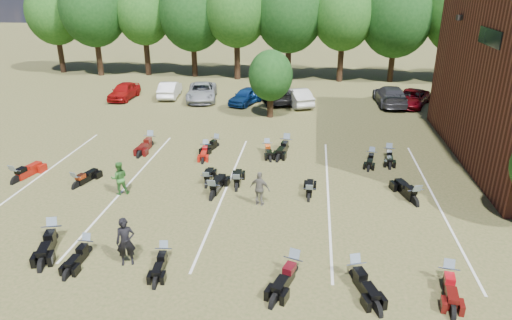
% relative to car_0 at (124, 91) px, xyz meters
% --- Properties ---
extents(ground, '(160.00, 160.00, 0.00)m').
position_rel_car_0_xyz_m(ground, '(14.79, -19.25, -0.69)').
color(ground, brown).
rests_on(ground, ground).
extents(car_0, '(1.77, 4.11, 1.38)m').
position_rel_car_0_xyz_m(car_0, '(0.00, 0.00, 0.00)').
color(car_0, maroon).
rests_on(car_0, ground).
extents(car_1, '(1.87, 4.26, 1.36)m').
position_rel_car_0_xyz_m(car_1, '(3.65, 1.12, -0.01)').
color(car_1, silver).
rests_on(car_1, ground).
extents(car_2, '(3.13, 5.38, 1.41)m').
position_rel_car_0_xyz_m(car_2, '(6.61, 0.46, 0.01)').
color(car_2, gray).
rests_on(car_2, ground).
extents(car_3, '(3.79, 5.66, 1.52)m').
position_rel_car_0_xyz_m(car_3, '(12.65, 0.80, 0.07)').
color(car_3, black).
rests_on(car_3, ground).
extents(car_4, '(2.87, 4.14, 1.31)m').
position_rel_car_0_xyz_m(car_4, '(10.49, -0.30, -0.04)').
color(car_4, navy).
rests_on(car_4, ground).
extents(car_5, '(2.99, 4.50, 1.40)m').
position_rel_car_0_xyz_m(car_5, '(14.61, -0.14, 0.01)').
color(car_5, '#AFAFAA').
rests_on(car_5, ground).
extents(car_6, '(3.80, 5.09, 1.29)m').
position_rel_car_0_xyz_m(car_6, '(23.79, 0.73, -0.05)').
color(car_6, '#54040B').
rests_on(car_6, ground).
extents(car_7, '(2.41, 5.38, 1.53)m').
position_rel_car_0_xyz_m(car_7, '(22.11, 0.91, 0.07)').
color(car_7, '#38383D').
rests_on(car_7, ground).
extents(person_black, '(0.79, 0.64, 1.86)m').
position_rel_car_0_xyz_m(person_black, '(9.39, -22.90, 0.24)').
color(person_black, black).
rests_on(person_black, ground).
extents(person_green, '(0.98, 0.88, 1.65)m').
position_rel_car_0_xyz_m(person_green, '(6.85, -17.41, 0.13)').
color(person_green, '#2E6A27').
rests_on(person_green, ground).
extents(person_grey, '(1.03, 0.65, 1.64)m').
position_rel_car_0_xyz_m(person_grey, '(13.64, -17.74, 0.13)').
color(person_grey, '#625D54').
rests_on(person_grey, ground).
extents(motorcycle_0, '(1.45, 2.62, 1.39)m').
position_rel_car_0_xyz_m(motorcycle_0, '(5.89, -21.82, -0.69)').
color(motorcycle_0, black).
rests_on(motorcycle_0, ground).
extents(motorcycle_2, '(0.68, 2.05, 1.14)m').
position_rel_car_0_xyz_m(motorcycle_2, '(7.60, -22.46, -0.69)').
color(motorcycle_2, black).
rests_on(motorcycle_2, ground).
extents(motorcycle_3, '(0.82, 2.04, 1.11)m').
position_rel_car_0_xyz_m(motorcycle_3, '(10.65, -22.57, -0.69)').
color(motorcycle_3, black).
rests_on(motorcycle_3, ground).
extents(motorcycle_4, '(1.49, 2.47, 1.31)m').
position_rel_car_0_xyz_m(motorcycle_4, '(17.56, -22.82, -0.69)').
color(motorcycle_4, black).
rests_on(motorcycle_4, ground).
extents(motorcycle_5, '(1.46, 2.50, 1.33)m').
position_rel_car_0_xyz_m(motorcycle_5, '(15.41, -22.81, -0.69)').
color(motorcycle_5, black).
rests_on(motorcycle_5, ground).
extents(motorcycle_6, '(1.02, 2.34, 1.26)m').
position_rel_car_0_xyz_m(motorcycle_6, '(20.66, -22.69, -0.69)').
color(motorcycle_6, '#460B0A').
rests_on(motorcycle_6, ground).
extents(motorcycle_7, '(1.27, 2.57, 1.37)m').
position_rel_car_0_xyz_m(motorcycle_7, '(1.04, -16.83, -0.69)').
color(motorcycle_7, maroon).
rests_on(motorcycle_7, ground).
extents(motorcycle_8, '(1.24, 2.26, 1.20)m').
position_rel_car_0_xyz_m(motorcycle_8, '(4.38, -17.02, -0.69)').
color(motorcycle_8, black).
rests_on(motorcycle_8, ground).
extents(motorcycle_9, '(1.02, 2.54, 1.38)m').
position_rel_car_0_xyz_m(motorcycle_9, '(11.34, -17.32, -0.69)').
color(motorcycle_9, black).
rests_on(motorcycle_9, ground).
extents(motorcycle_10, '(0.74, 2.06, 1.13)m').
position_rel_car_0_xyz_m(motorcycle_10, '(10.77, -16.07, -0.69)').
color(motorcycle_10, black).
rests_on(motorcycle_10, ground).
extents(motorcycle_11, '(0.85, 2.20, 1.20)m').
position_rel_car_0_xyz_m(motorcycle_11, '(12.32, -16.25, -0.69)').
color(motorcycle_11, black).
rests_on(motorcycle_11, ground).
extents(motorcycle_12, '(0.72, 2.06, 1.14)m').
position_rel_car_0_xyz_m(motorcycle_12, '(15.87, -16.92, -0.69)').
color(motorcycle_12, black).
rests_on(motorcycle_12, ground).
extents(motorcycle_13, '(1.53, 2.64, 1.40)m').
position_rel_car_0_xyz_m(motorcycle_13, '(20.72, -16.76, -0.69)').
color(motorcycle_13, black).
rests_on(motorcycle_13, ground).
extents(motorcycle_14, '(0.85, 2.47, 1.37)m').
position_rel_car_0_xyz_m(motorcycle_14, '(6.06, -10.88, -0.69)').
color(motorcycle_14, '#430909').
rests_on(motorcycle_14, ground).
extents(motorcycle_15, '(0.87, 2.10, 1.14)m').
position_rel_car_0_xyz_m(motorcycle_15, '(9.70, -11.61, -0.69)').
color(motorcycle_15, '#99130B').
rests_on(motorcycle_15, ground).
extents(motorcycle_16, '(1.26, 2.15, 1.14)m').
position_rel_car_0_xyz_m(motorcycle_16, '(10.10, -10.52, -0.69)').
color(motorcycle_16, black).
rests_on(motorcycle_16, ground).
extents(motorcycle_17, '(1.07, 2.10, 1.12)m').
position_rel_car_0_xyz_m(motorcycle_17, '(13.29, -10.92, -0.69)').
color(motorcycle_17, black).
rests_on(motorcycle_17, ground).
extents(motorcycle_18, '(1.24, 2.59, 1.39)m').
position_rel_car_0_xyz_m(motorcycle_18, '(14.40, -10.47, -0.69)').
color(motorcycle_18, black).
rests_on(motorcycle_18, ground).
extents(motorcycle_19, '(0.87, 2.19, 1.19)m').
position_rel_car_0_xyz_m(motorcycle_19, '(20.35, -11.05, -0.69)').
color(motorcycle_19, black).
rests_on(motorcycle_19, ground).
extents(motorcycle_20, '(1.02, 2.08, 1.11)m').
position_rel_car_0_xyz_m(motorcycle_20, '(19.31, -11.63, -0.69)').
color(motorcycle_20, black).
rests_on(motorcycle_20, ground).
extents(tree_line, '(56.00, 6.00, 9.79)m').
position_rel_car_0_xyz_m(tree_line, '(13.79, 9.75, 5.62)').
color(tree_line, black).
rests_on(tree_line, ground).
extents(young_tree_midfield, '(3.20, 3.20, 4.70)m').
position_rel_car_0_xyz_m(young_tree_midfield, '(12.79, -3.75, 2.40)').
color(young_tree_midfield, black).
rests_on(young_tree_midfield, ground).
extents(parking_lines, '(20.10, 14.00, 0.01)m').
position_rel_car_0_xyz_m(parking_lines, '(11.79, -16.25, -0.68)').
color(parking_lines, silver).
rests_on(parking_lines, ground).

